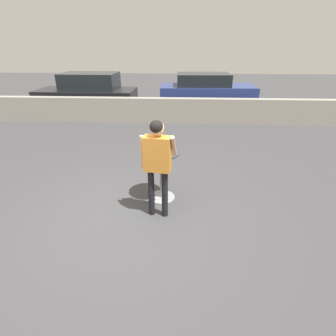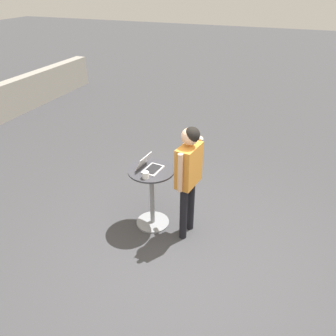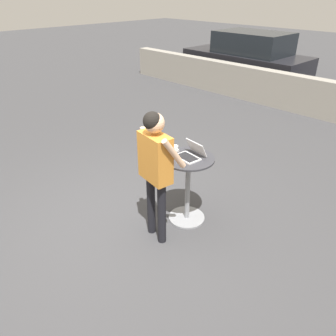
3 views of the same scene
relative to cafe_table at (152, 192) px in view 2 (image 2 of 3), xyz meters
name	(u,v)px [view 2 (image 2 of 3)]	position (x,y,z in m)	size (l,w,h in m)	color
ground_plane	(185,255)	(-0.49, -0.72, -0.60)	(50.00, 50.00, 0.00)	#3D3D3F
cafe_table	(152,192)	(0.00, 0.00, 0.00)	(0.69, 0.69, 0.99)	gray
laptop	(150,166)	(0.01, 0.03, 0.44)	(0.35, 0.35, 0.21)	silver
coffee_mug	(146,175)	(-0.24, -0.02, 0.44)	(0.13, 0.09, 0.10)	white
standing_person	(189,169)	(-0.02, -0.58, 0.54)	(0.61, 0.36, 1.77)	black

